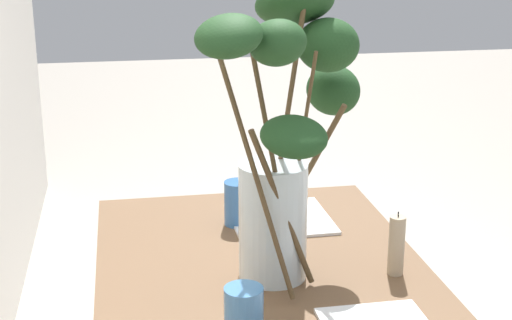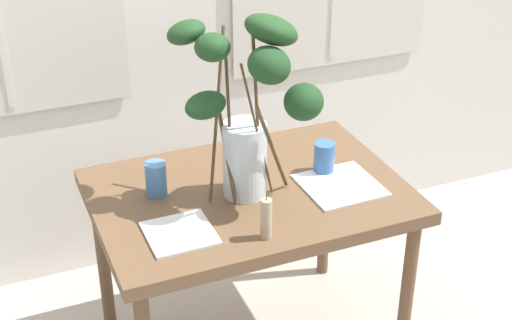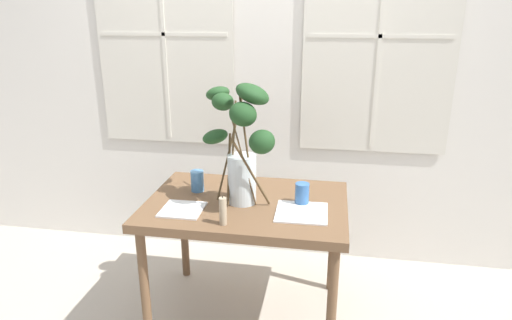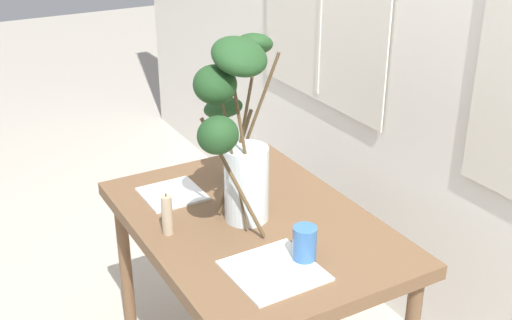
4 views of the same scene
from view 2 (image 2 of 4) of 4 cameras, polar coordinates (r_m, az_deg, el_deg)
name	(u,v)px [view 2 (image 2 of 4)]	position (r m, az deg, el deg)	size (l,w,h in m)	color
dining_table	(249,208)	(2.73, -0.52, -3.62)	(1.10, 0.77, 0.73)	brown
vase_with_branches	(248,109)	(2.48, -0.60, 3.88)	(0.49, 0.48, 0.70)	silver
drinking_glass_blue_left	(156,179)	(2.66, -7.55, -1.41)	(0.08, 0.08, 0.12)	#4C84BC
drinking_glass_blue_right	(324,158)	(2.78, 5.16, 0.17)	(0.08, 0.08, 0.12)	#386BAD
plate_square_left	(180,233)	(2.46, -5.77, -5.52)	(0.22, 0.22, 0.01)	white
plate_square_right	(340,185)	(2.72, 6.36, -1.90)	(0.27, 0.27, 0.01)	white
pillar_candle	(266,219)	(2.40, 0.77, -4.46)	(0.04, 0.04, 0.15)	tan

